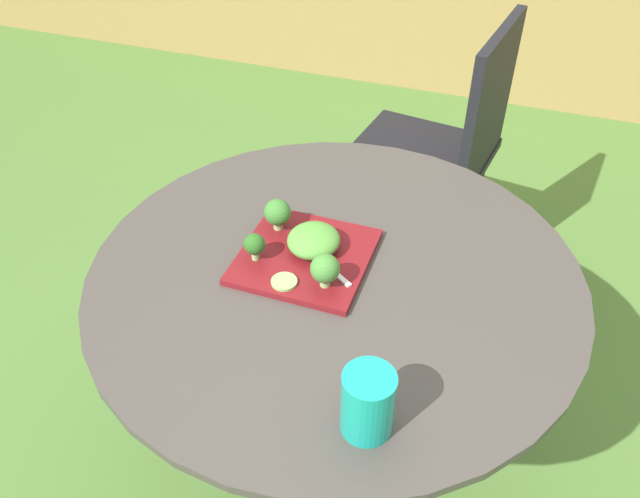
# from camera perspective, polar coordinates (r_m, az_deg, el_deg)

# --- Properties ---
(ground_plane) EXTENTS (12.00, 12.00, 0.00)m
(ground_plane) POSITION_cam_1_polar(r_m,az_deg,el_deg) (1.82, 0.99, -19.03)
(ground_plane) COLOR #4C7533
(patio_table) EXTENTS (0.97, 0.97, 0.72)m
(patio_table) POSITION_cam_1_polar(r_m,az_deg,el_deg) (1.43, 1.22, -8.96)
(patio_table) COLOR #423D38
(patio_table) RESTS_ON ground_plane
(patio_chair) EXTENTS (0.50, 0.50, 0.90)m
(patio_chair) POSITION_cam_1_polar(r_m,az_deg,el_deg) (2.10, 11.33, 9.61)
(patio_chair) COLOR black
(patio_chair) RESTS_ON ground_plane
(salad_plate) EXTENTS (0.25, 0.25, 0.01)m
(salad_plate) POSITION_cam_1_polar(r_m,az_deg,el_deg) (1.28, -1.34, -0.67)
(salad_plate) COLOR maroon
(salad_plate) RESTS_ON patio_table
(drinking_glass) EXTENTS (0.08, 0.08, 0.12)m
(drinking_glass) POSITION_cam_1_polar(r_m,az_deg,el_deg) (0.98, 4.26, -13.72)
(drinking_glass) COLOR #149989
(drinking_glass) RESTS_ON patio_table
(fork) EXTENTS (0.14, 0.10, 0.00)m
(fork) POSITION_cam_1_polar(r_m,az_deg,el_deg) (1.25, 0.13, -1.04)
(fork) COLOR silver
(fork) RESTS_ON salad_plate
(lettuce_mound) EXTENTS (0.11, 0.11, 0.05)m
(lettuce_mound) POSITION_cam_1_polar(r_m,az_deg,el_deg) (1.27, -0.57, 0.79)
(lettuce_mound) COLOR #519338
(lettuce_mound) RESTS_ON salad_plate
(broccoli_floret_0) EXTENTS (0.06, 0.06, 0.07)m
(broccoli_floret_0) POSITION_cam_1_polar(r_m,az_deg,el_deg) (1.18, 0.46, -1.79)
(broccoli_floret_0) COLOR #99B770
(broccoli_floret_0) RESTS_ON salad_plate
(broccoli_floret_1) EXTENTS (0.06, 0.06, 0.07)m
(broccoli_floret_1) POSITION_cam_1_polar(r_m,az_deg,el_deg) (1.31, -3.81, 3.24)
(broccoli_floret_1) COLOR #99B770
(broccoli_floret_1) RESTS_ON salad_plate
(broccoli_floret_2) EXTENTS (0.04, 0.04, 0.06)m
(broccoli_floret_2) POSITION_cam_1_polar(r_m,az_deg,el_deg) (1.24, -5.86, 0.38)
(broccoli_floret_2) COLOR #99B770
(broccoli_floret_2) RESTS_ON salad_plate
(cucumber_slice_0) EXTENTS (0.05, 0.05, 0.01)m
(cucumber_slice_0) POSITION_cam_1_polar(r_m,az_deg,el_deg) (1.21, -3.21, -2.93)
(cucumber_slice_0) COLOR #8EB766
(cucumber_slice_0) RESTS_ON salad_plate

